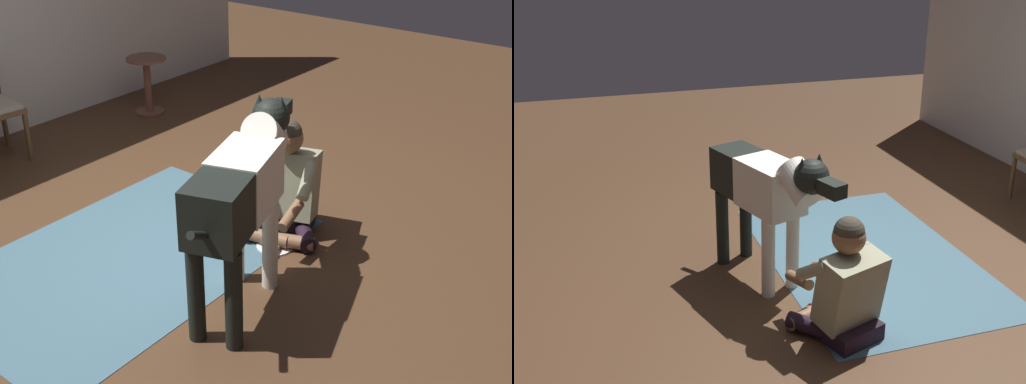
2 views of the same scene
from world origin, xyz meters
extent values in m
plane|color=#4C311E|center=(0.00, 0.00, 0.00)|extent=(12.83, 12.83, 0.00)
cube|color=#436676|center=(-0.25, 0.15, 0.00)|extent=(2.34, 1.52, 0.01)
cylinder|color=brown|center=(0.29, 1.97, 0.21)|extent=(0.04, 0.04, 0.42)
cylinder|color=brown|center=(0.33, 2.38, 0.21)|extent=(0.04, 0.04, 0.42)
cube|color=black|center=(0.73, -0.43, 0.06)|extent=(0.34, 0.40, 0.12)
cylinder|color=black|center=(0.63, -0.63, 0.07)|extent=(0.37, 0.35, 0.11)
cylinder|color=brown|center=(0.46, -0.61, 0.06)|extent=(0.22, 0.37, 0.09)
cylinder|color=black|center=(0.53, -0.34, 0.07)|extent=(0.41, 0.15, 0.11)
cylinder|color=brown|center=(0.41, -0.45, 0.06)|extent=(0.18, 0.37, 0.09)
cube|color=gray|center=(0.70, -0.44, 0.35)|extent=(0.40, 0.47, 0.49)
cylinder|color=gray|center=(0.61, -0.66, 0.48)|extent=(0.30, 0.17, 0.24)
cylinder|color=brown|center=(0.41, -0.67, 0.30)|extent=(0.28, 0.12, 0.12)
cylinder|color=gray|center=(0.50, -0.32, 0.48)|extent=(0.30, 0.17, 0.24)
cylinder|color=brown|center=(0.33, -0.43, 0.30)|extent=(0.27, 0.19, 0.12)
sphere|color=brown|center=(0.66, -0.46, 0.69)|extent=(0.21, 0.21, 0.21)
sphere|color=#3B352A|center=(0.66, -0.46, 0.73)|extent=(0.19, 0.19, 0.19)
cylinder|color=silver|center=(-0.02, -0.57, 0.30)|extent=(0.10, 0.10, 0.60)
cylinder|color=silver|center=(0.05, -0.77, 0.30)|extent=(0.10, 0.10, 0.60)
cylinder|color=black|center=(-0.58, -0.76, 0.30)|extent=(0.10, 0.10, 0.60)
cylinder|color=black|center=(-0.52, -0.96, 0.30)|extent=(0.10, 0.10, 0.60)
cube|color=silver|center=(-0.10, -0.71, 0.77)|extent=(0.55, 0.44, 0.35)
cube|color=black|center=(-0.44, -0.82, 0.77)|extent=(0.48, 0.41, 0.33)
cylinder|color=silver|center=(0.21, -0.60, 0.90)|extent=(0.39, 0.31, 0.33)
sphere|color=black|center=(0.32, -0.57, 0.97)|extent=(0.23, 0.23, 0.23)
cube|color=black|center=(0.50, -0.51, 0.96)|extent=(0.20, 0.15, 0.09)
cone|color=black|center=(0.29, -0.51, 1.06)|extent=(0.10, 0.10, 0.10)
cone|color=black|center=(0.33, -0.64, 1.06)|extent=(0.10, 0.10, 0.10)
cylinder|color=black|center=(-0.65, -0.89, 0.73)|extent=(0.30, 0.14, 0.20)
cylinder|color=white|center=(0.43, -0.53, 0.01)|extent=(0.25, 0.25, 0.01)
cylinder|color=tan|center=(0.44, -0.55, 0.04)|extent=(0.19, 0.12, 0.05)
cylinder|color=tan|center=(0.42, -0.51, 0.04)|extent=(0.19, 0.12, 0.05)
cylinder|color=maroon|center=(0.43, -0.53, 0.04)|extent=(0.19, 0.11, 0.04)
cylinder|color=brown|center=(1.71, 1.99, 0.27)|extent=(0.07, 0.07, 0.55)
cylinder|color=brown|center=(1.71, 1.99, 0.01)|extent=(0.29, 0.29, 0.02)
cylinder|color=brown|center=(1.71, 1.99, 0.56)|extent=(0.39, 0.39, 0.02)
camera|label=1|loc=(-2.68, -2.79, 2.40)|focal=47.05mm
camera|label=2|loc=(3.77, -1.94, 2.38)|focal=44.40mm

